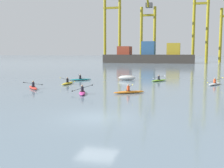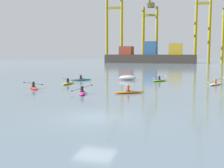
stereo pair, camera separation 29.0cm
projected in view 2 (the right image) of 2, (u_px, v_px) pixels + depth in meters
ground_plane at (95, 118)px, 18.35m from camera, size 800.00×800.00×0.00m
container_barge at (151, 56)px, 116.26m from camera, size 36.37×9.56×8.71m
gantry_crane_west at (114, 20)px, 127.03m from camera, size 8.05×16.58×36.33m
gantry_crane_west_mid at (150, 24)px, 123.06m from camera, size 6.98×15.64×34.61m
gantry_crane_east_mid at (203, 16)px, 117.10m from camera, size 6.68×17.93×40.82m
capsized_dinghy at (128, 78)px, 43.52m from camera, size 2.72×1.41×0.76m
kayak_teal at (81, 79)px, 43.08m from camera, size 2.98×2.66×0.95m
kayak_orange at (129, 92)px, 29.30m from camera, size 3.17×2.38×1.08m
kayak_white at (216, 84)px, 36.79m from camera, size 2.18×3.26×1.08m
kayak_yellow at (68, 83)px, 37.83m from camera, size 2.25×3.41×0.95m
kayak_lime at (160, 80)px, 41.60m from camera, size 2.28×3.21×0.95m
kayak_magenta at (82, 92)px, 28.91m from camera, size 2.10×3.40×0.98m
kayak_red at (33, 87)px, 33.09m from camera, size 2.70×2.94×0.95m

